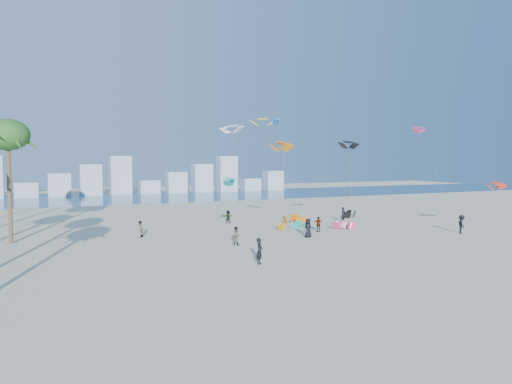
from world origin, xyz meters
name	(u,v)px	position (x,y,z in m)	size (l,w,h in m)	color
ground	(319,278)	(0.00, 0.00, 0.00)	(220.00, 220.00, 0.00)	beige
ocean	(122,198)	(0.00, 72.00, 0.01)	(220.00, 220.00, 0.00)	navy
kitesurfer_near	(260,251)	(-1.65, 5.44, 0.96)	(0.70, 0.46, 1.91)	black
kitesurfer_mid	(236,236)	(-0.16, 13.51, 0.82)	(0.80, 0.62, 1.64)	gray
kitesurfers_far	(320,223)	(11.19, 17.42, 0.88)	(31.52, 19.25, 1.93)	black
grounded_kites	(318,221)	(13.53, 21.54, 0.45)	(15.96, 11.08, 1.07)	#FEA90D
flying_kites	(294,134)	(12.30, 25.16, 10.64)	(31.57, 33.42, 13.86)	#0C9891
distant_skyline	(108,181)	(-1.19, 82.00, 3.09)	(85.00, 3.00, 8.40)	#9EADBF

